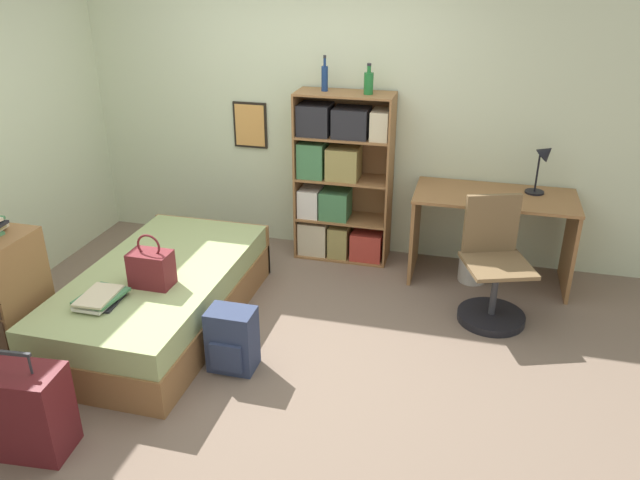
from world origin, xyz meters
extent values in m
plane|color=#756051|center=(0.00, 0.00, 0.00)|extent=(14.00, 14.00, 0.00)
cube|color=beige|center=(0.00, 1.74, 1.30)|extent=(10.00, 0.06, 2.60)
cube|color=black|center=(-0.58, 1.70, 1.14)|extent=(0.32, 0.02, 0.42)
cube|color=#DB994C|center=(-0.58, 1.69, 1.14)|extent=(0.28, 0.01, 0.38)
cube|color=olive|center=(-0.72, 0.00, 0.13)|extent=(1.06, 2.01, 0.27)
cube|color=#9EAD70|center=(-0.72, 0.00, 0.36)|extent=(1.03, 1.98, 0.19)
cube|color=olive|center=(-0.72, 0.98, 0.23)|extent=(1.06, 0.04, 0.46)
cube|color=maroon|center=(-0.64, -0.21, 0.58)|extent=(0.29, 0.19, 0.25)
torus|color=maroon|center=(-0.64, -0.21, 0.76)|extent=(0.17, 0.02, 0.17)
cube|color=#232328|center=(-0.85, -0.51, 0.46)|extent=(0.26, 0.29, 0.02)
cube|color=silver|center=(-0.86, -0.52, 0.48)|extent=(0.21, 0.36, 0.02)
cube|color=#427A4C|center=(-0.85, -0.51, 0.50)|extent=(0.29, 0.34, 0.02)
cube|color=beige|center=(-0.86, -0.54, 0.52)|extent=(0.22, 0.33, 0.02)
cube|color=#5B191E|center=(-0.87, -1.41, 0.27)|extent=(0.62, 0.33, 0.53)
cylinder|color=#2D2D33|center=(-0.71, -1.40, 0.59)|extent=(0.01, 0.01, 0.12)
cube|color=#2D2D33|center=(-0.87, -1.41, 0.65)|extent=(0.36, 0.05, 0.02)
cube|color=olive|center=(-0.06, 1.51, 0.76)|extent=(0.02, 0.36, 1.52)
cube|color=olive|center=(0.77, 1.51, 0.76)|extent=(0.02, 0.36, 1.52)
cube|color=olive|center=(0.35, 1.69, 0.76)|extent=(0.85, 0.01, 1.52)
cube|color=olive|center=(0.35, 1.51, 0.01)|extent=(0.81, 0.36, 0.02)
cube|color=olive|center=(0.35, 1.51, 0.38)|extent=(0.81, 0.36, 0.02)
cube|color=olive|center=(0.35, 1.51, 0.76)|extent=(0.81, 0.36, 0.02)
cube|color=olive|center=(0.35, 1.51, 1.14)|extent=(0.81, 0.36, 0.02)
cube|color=olive|center=(0.35, 1.51, 1.51)|extent=(0.81, 0.36, 0.02)
cube|color=beige|center=(0.09, 1.49, 0.18)|extent=(0.26, 0.27, 0.31)
cube|color=#99894C|center=(0.33, 1.49, 0.16)|extent=(0.18, 0.27, 0.29)
cube|color=#B2382D|center=(0.59, 1.49, 0.15)|extent=(0.28, 0.27, 0.26)
cube|color=silver|center=(0.05, 1.49, 0.52)|extent=(0.19, 0.27, 0.26)
cube|color=#427A4C|center=(0.29, 1.49, 0.52)|extent=(0.25, 0.27, 0.26)
cube|color=#427A4C|center=(0.07, 1.49, 0.93)|extent=(0.23, 0.27, 0.31)
cube|color=#99894C|center=(0.36, 1.49, 0.91)|extent=(0.28, 0.27, 0.28)
cube|color=#232328|center=(0.10, 1.49, 1.28)|extent=(0.28, 0.27, 0.27)
cube|color=#232328|center=(0.42, 1.49, 1.28)|extent=(0.30, 0.27, 0.25)
cube|color=beige|center=(0.67, 1.49, 1.27)|extent=(0.15, 0.27, 0.25)
cylinder|color=navy|center=(0.17, 1.53, 1.63)|extent=(0.06, 0.06, 0.21)
cylinder|color=navy|center=(0.17, 1.53, 1.76)|extent=(0.02, 0.02, 0.07)
cylinder|color=#232328|center=(0.17, 1.53, 1.81)|extent=(0.03, 0.03, 0.02)
cylinder|color=#1E6B2D|center=(0.56, 1.50, 1.61)|extent=(0.08, 0.08, 0.18)
cylinder|color=#1E6B2D|center=(0.56, 1.50, 1.73)|extent=(0.03, 0.03, 0.06)
cylinder|color=#232328|center=(0.56, 1.50, 1.76)|extent=(0.04, 0.04, 0.02)
cube|color=olive|center=(1.67, 1.37, 0.77)|extent=(1.32, 0.64, 0.02)
cube|color=olive|center=(1.03, 1.37, 0.38)|extent=(0.03, 0.60, 0.75)
cube|color=olive|center=(2.31, 1.37, 0.38)|extent=(0.03, 0.60, 0.75)
cylinder|color=black|center=(1.98, 1.50, 0.79)|extent=(0.16, 0.16, 0.02)
cylinder|color=black|center=(1.98, 1.50, 0.95)|extent=(0.02, 0.02, 0.32)
cone|color=black|center=(2.03, 1.50, 1.13)|extent=(0.16, 0.13, 0.16)
cylinder|color=black|center=(1.72, 0.67, 0.03)|extent=(0.51, 0.51, 0.06)
cylinder|color=#333338|center=(1.72, 0.67, 0.23)|extent=(0.05, 0.05, 0.46)
cube|color=brown|center=(1.72, 0.67, 0.48)|extent=(0.60, 0.60, 0.03)
cube|color=brown|center=(1.65, 0.88, 0.72)|extent=(0.41, 0.18, 0.46)
cube|color=#2D3856|center=(0.02, -0.39, 0.22)|extent=(0.31, 0.22, 0.44)
cube|color=#2D3856|center=(0.02, -0.51, 0.16)|extent=(0.22, 0.03, 0.20)
cylinder|color=#B7B2A8|center=(1.55, 1.30, 0.13)|extent=(0.24, 0.24, 0.25)
camera|label=1|loc=(1.48, -3.66, 2.58)|focal=35.00mm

